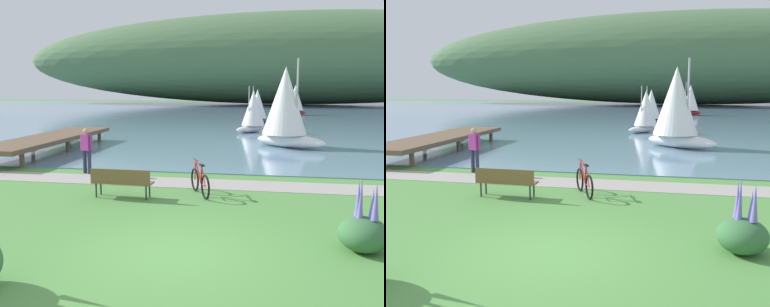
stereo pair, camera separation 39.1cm
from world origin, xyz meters
TOP-DOWN VIEW (x-y plane):
  - ground_plane at (0.00, 0.00)m, footprint 200.00×200.00m
  - bay_water at (0.00, 47.73)m, footprint 180.00×80.00m
  - distant_hillside at (6.08, 77.07)m, footprint 107.60×28.00m
  - shoreline_path at (0.00, 6.10)m, footprint 60.00×1.50m
  - park_bench_near_camera at (-2.43, 3.85)m, footprint 1.81×0.52m
  - bicycle_leaning_near_bench at (-0.25, 4.63)m, footprint 0.84×1.61m
  - person_at_shoreline at (-4.94, 7.07)m, footprint 0.57×0.35m
  - echium_bush_closest_to_camera at (3.62, 0.81)m, footprint 0.98×0.98m
  - sailboat_nearest_to_shore at (0.65, 22.93)m, footprint 2.53×2.70m
  - sailboat_mid_bay at (4.73, 43.27)m, footprint 3.39×2.36m
  - sailboat_toward_hillside at (2.63, 15.43)m, footprint 3.98×3.29m
  - sailboat_far_off at (0.72, 30.64)m, footprint 2.79×2.40m
  - pier_dock at (-9.00, 11.73)m, footprint 2.40×10.00m

SIDE VIEW (x-z plane):
  - ground_plane at x=0.00m, z-range 0.00..0.00m
  - shoreline_path at x=0.00m, z-range 0.00..0.01m
  - bay_water at x=0.00m, z-range 0.00..0.04m
  - bicycle_leaning_near_bench at x=-0.25m, z-range -0.11..0.90m
  - echium_bush_closest_to_camera at x=3.62m, z-range -0.35..1.15m
  - park_bench_near_camera at x=-2.43m, z-range 0.08..0.96m
  - pier_dock at x=-9.00m, z-range 0.29..1.09m
  - person_at_shoreline at x=-4.94m, z-range 0.12..1.83m
  - sailboat_nearest_to_shore at x=0.65m, z-range -0.06..3.23m
  - sailboat_far_off at x=0.72m, z-range -0.06..3.25m
  - sailboat_mid_bay at x=4.73m, z-range -0.07..3.76m
  - sailboat_toward_hillside at x=2.63m, z-range -0.10..4.57m
  - distant_hillside at x=6.08m, z-range 0.04..17.36m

